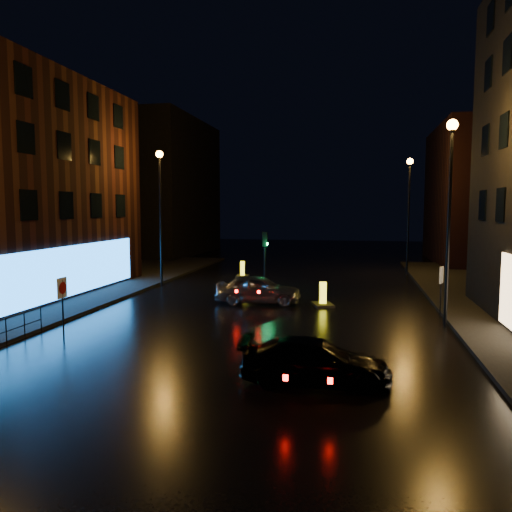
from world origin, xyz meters
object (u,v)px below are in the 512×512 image
at_px(traffic_signal, 265,281).
at_px(silver_hatchback, 258,289).
at_px(bollard_near, 323,300).
at_px(road_sign_right, 441,279).
at_px(dark_sedan, 315,361).
at_px(road_sign_left, 62,293).
at_px(bollard_far, 243,273).

distance_m(traffic_signal, silver_hatchback, 4.64).
relative_size(bollard_near, road_sign_right, 0.69).
distance_m(silver_hatchback, dark_sedan, 11.67).
bearing_deg(bollard_near, road_sign_left, -155.31).
relative_size(silver_hatchback, road_sign_left, 1.87).
relative_size(dark_sedan, bollard_far, 3.12).
bearing_deg(dark_sedan, traffic_signal, 11.62).
relative_size(traffic_signal, bollard_far, 2.55).
bearing_deg(road_sign_right, bollard_near, 6.94).
bearing_deg(traffic_signal, road_sign_right, -33.87).
distance_m(dark_sedan, bollard_far, 21.62).
bearing_deg(bollard_near, dark_sedan, -105.10).
distance_m(silver_hatchback, bollard_near, 3.31).
bearing_deg(dark_sedan, bollard_near, -1.07).
height_order(traffic_signal, road_sign_left, traffic_signal).
height_order(bollard_near, road_sign_right, road_sign_right).
height_order(dark_sedan, bollard_near, dark_sedan).
bearing_deg(bollard_far, traffic_signal, -69.25).
relative_size(silver_hatchback, dark_sedan, 1.02).
height_order(silver_hatchback, bollard_near, silver_hatchback).
height_order(dark_sedan, road_sign_right, road_sign_right).
relative_size(traffic_signal, road_sign_left, 1.50).
height_order(dark_sedan, road_sign_left, road_sign_left).
xyz_separation_m(bollard_far, road_sign_right, (11.60, -10.99, 1.46)).
height_order(traffic_signal, bollard_far, traffic_signal).
distance_m(dark_sedan, road_sign_right, 10.74).
distance_m(bollard_far, road_sign_left, 17.98).
distance_m(traffic_signal, dark_sedan, 16.22).
bearing_deg(traffic_signal, silver_hatchback, -83.81).
xyz_separation_m(traffic_signal, bollard_far, (-2.50, 4.88, -0.26)).
xyz_separation_m(traffic_signal, road_sign_right, (9.10, -6.11, 1.20)).
bearing_deg(bollard_far, silver_hatchback, -78.83).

